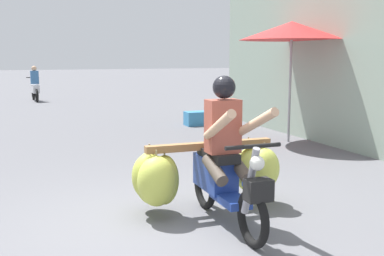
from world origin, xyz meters
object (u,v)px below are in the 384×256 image
motorbike_main_loaded (212,171)px  market_umbrella_near_shop (292,31)px  motorbike_distant_ahead_left (35,87)px  produce_crate (196,118)px

motorbike_main_loaded → market_umbrella_near_shop: market_umbrella_near_shop is taller
motorbike_distant_ahead_left → produce_crate: 9.09m
produce_crate → motorbike_main_loaded: bearing=-110.0°
market_umbrella_near_shop → produce_crate: market_umbrella_near_shop is taller
motorbike_distant_ahead_left → market_umbrella_near_shop: size_ratio=0.66×
motorbike_distant_ahead_left → market_umbrella_near_shop: bearing=-67.9°
motorbike_main_loaded → produce_crate: motorbike_main_loaded is taller
motorbike_distant_ahead_left → market_umbrella_near_shop: market_umbrella_near_shop is taller
produce_crate → motorbike_distant_ahead_left: bearing=113.3°
motorbike_main_loaded → motorbike_distant_ahead_left: 14.79m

